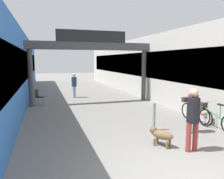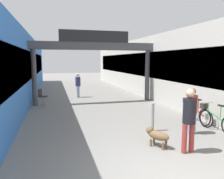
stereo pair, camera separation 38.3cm
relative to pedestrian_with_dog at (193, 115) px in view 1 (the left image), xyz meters
name	(u,v)px [view 1 (the left image)]	position (x,y,z in m)	size (l,w,h in m)	color
storefront_left	(1,68)	(-6.25, 9.77, 1.00)	(3.00, 26.00, 4.02)	blue
storefront_right	(153,67)	(3.94, 9.77, 1.00)	(3.00, 26.00, 4.02)	beige
arcade_sign_gateway	(91,52)	(-1.16, 7.60, 1.97)	(7.40, 0.47, 4.17)	#4C4C4F
pedestrian_with_dog	(193,115)	(0.00, 0.00, 0.00)	(0.39, 0.37, 1.76)	#99332D
pedestrian_companion	(193,107)	(1.01, 1.31, -0.12)	(0.39, 0.38, 1.58)	#A5BFE0
pedestrian_carrying_crate	(74,84)	(-1.90, 9.74, -0.08)	(0.44, 0.44, 1.64)	#8C9EB2
dog_on_leash	(160,134)	(-0.64, 0.58, -0.67)	(0.61, 0.76, 0.55)	brown
bicycle_green_second	(214,118)	(2.02, 1.38, -0.57)	(0.46, 1.69, 0.98)	black
bicycle_red_third	(193,110)	(2.04, 2.58, -0.57)	(0.46, 1.69, 0.98)	black
bollard_post_metal	(154,116)	(-0.13, 1.93, -0.49)	(0.10, 0.10, 1.03)	gray
cafe_chair_black_nearer	(38,96)	(-4.15, 7.79, -0.47)	(0.52, 0.52, 0.89)	gray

